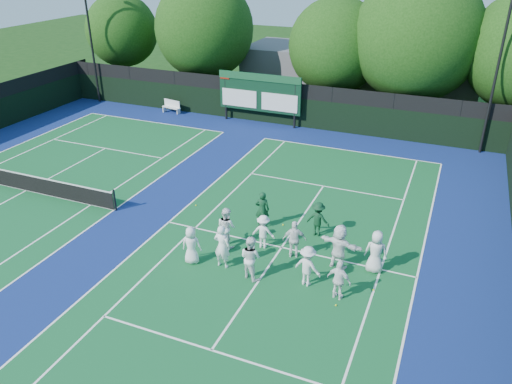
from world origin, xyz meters
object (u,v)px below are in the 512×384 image
at_px(scoreboard, 259,93).
at_px(coach_left, 262,210).
at_px(tennis_net, 25,182).
at_px(bench, 172,106).

xyz_separation_m(scoreboard, coach_left, (5.60, -13.28, -1.33)).
bearing_deg(scoreboard, tennis_net, -115.60).
relative_size(scoreboard, bench, 3.82).
bearing_deg(coach_left, bench, -62.12).
bearing_deg(tennis_net, scoreboard, 64.40).
distance_m(scoreboard, coach_left, 14.48).
bearing_deg(bench, tennis_net, -89.89).
bearing_deg(bench, scoreboard, 1.76).
distance_m(tennis_net, bench, 14.37).
bearing_deg(coach_left, tennis_net, -10.21).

